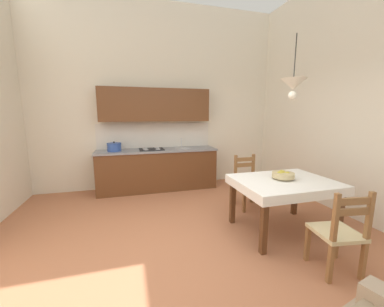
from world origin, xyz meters
name	(u,v)px	position (x,y,z in m)	size (l,w,h in m)	color
ground_plane	(193,250)	(0.00, 0.00, -0.05)	(5.98, 6.04, 0.10)	#B7704C
wall_back	(160,98)	(0.00, 2.78, 2.02)	(5.98, 0.12, 4.05)	silver
wall_right	(378,88)	(2.75, 0.00, 2.02)	(0.12, 6.04, 4.05)	silver
kitchen_cabinetry	(157,151)	(-0.13, 2.45, 0.86)	(2.58, 0.63, 2.20)	brown
dining_table	(283,188)	(1.33, 0.07, 0.63)	(1.32, 1.03, 0.75)	#56331C
dining_chair_kitchen_side	(248,183)	(1.30, 0.99, 0.44)	(0.42, 0.42, 0.93)	#D1BC89
dining_chair_camera_side	(339,233)	(1.32, -0.85, 0.44)	(0.48, 0.48, 0.93)	#D1BC89
fruit_bowl	(283,175)	(1.34, 0.10, 0.81)	(0.30, 0.30, 0.12)	tan
pendant_lamp	(293,85)	(1.34, 0.03, 2.03)	(0.32, 0.32, 0.80)	black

